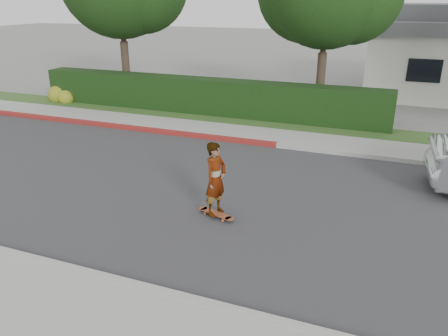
{
  "coord_description": "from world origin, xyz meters",
  "views": [
    {
      "loc": [
        4.29,
        -9.21,
        4.6
      ],
      "look_at": [
        0.98,
        -0.65,
        1.0
      ],
      "focal_mm": 35.0,
      "sensor_mm": 36.0,
      "label": 1
    }
  ],
  "objects": [
    {
      "name": "skateboarder",
      "position": [
        0.98,
        -1.15,
        0.93
      ],
      "size": [
        0.54,
        0.69,
        1.66
      ],
      "primitive_type": "imported",
      "rotation": [
        0.0,
        0.0,
        1.3
      ],
      "color": "white",
      "rests_on": "skateboard"
    },
    {
      "name": "road",
      "position": [
        0.0,
        0.0,
        0.01
      ],
      "size": [
        60.0,
        8.0,
        0.01
      ],
      "primitive_type": "cube",
      "color": "#2D2D30",
      "rests_on": "ground"
    },
    {
      "name": "curb_near",
      "position": [
        0.0,
        -4.1,
        0.07
      ],
      "size": [
        60.0,
        0.2,
        0.15
      ],
      "primitive_type": "cube",
      "color": "#9E9E99",
      "rests_on": "ground"
    },
    {
      "name": "skateboard",
      "position": [
        0.98,
        -1.15,
        0.09
      ],
      "size": [
        0.99,
        0.5,
        0.09
      ],
      "rotation": [
        0.0,
        0.0,
        -0.33
      ],
      "color": "#DB633C",
      "rests_on": "ground"
    },
    {
      "name": "planting_strip",
      "position": [
        0.0,
        6.6,
        0.05
      ],
      "size": [
        60.0,
        1.6,
        0.1
      ],
      "primitive_type": "cube",
      "color": "#2D4C1E",
      "rests_on": "ground"
    },
    {
      "name": "curb_red_section",
      "position": [
        -5.0,
        4.1,
        0.08
      ],
      "size": [
        12.0,
        0.21,
        0.15
      ],
      "primitive_type": "cube",
      "color": "maroon",
      "rests_on": "ground"
    },
    {
      "name": "sidewalk_far",
      "position": [
        0.0,
        5.0,
        0.06
      ],
      "size": [
        60.0,
        1.6,
        0.12
      ],
      "primitive_type": "cube",
      "color": "gray",
      "rests_on": "ground"
    },
    {
      "name": "sidewalk_near",
      "position": [
        0.0,
        -5.0,
        0.06
      ],
      "size": [
        60.0,
        1.6,
        0.12
      ],
      "primitive_type": "cube",
      "color": "gray",
      "rests_on": "ground"
    },
    {
      "name": "flowering_shrub",
      "position": [
        -10.01,
        6.74,
        0.33
      ],
      "size": [
        1.4,
        1.0,
        0.9
      ],
      "color": "#2D4C19",
      "rests_on": "ground"
    },
    {
      "name": "hedge",
      "position": [
        -3.0,
        7.2,
        0.75
      ],
      "size": [
        15.0,
        1.0,
        1.5
      ],
      "primitive_type": "cube",
      "color": "black",
      "rests_on": "ground"
    },
    {
      "name": "ground",
      "position": [
        0.0,
        0.0,
        0.0
      ],
      "size": [
        120.0,
        120.0,
        0.0
      ],
      "primitive_type": "plane",
      "color": "slate",
      "rests_on": "ground"
    },
    {
      "name": "curb_far",
      "position": [
        0.0,
        4.1,
        0.07
      ],
      "size": [
        60.0,
        0.2,
        0.15
      ],
      "primitive_type": "cube",
      "color": "#9E9E99",
      "rests_on": "ground"
    }
  ]
}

